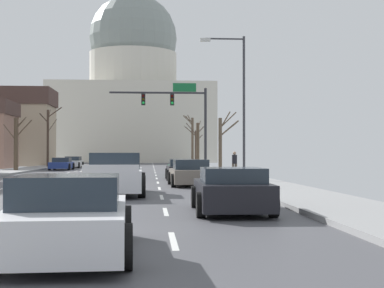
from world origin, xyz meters
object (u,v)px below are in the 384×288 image
pickup_truck_near_03 (115,176)px  street_lamp_right (238,94)px  pedestrian_00 (234,162)px  sedan_near_02 (190,174)px  bicycle_parked (254,179)px  sedan_near_04 (231,191)px  sedan_oncoming_01 (73,162)px  signal_gantry (179,109)px  sedan_near_05 (69,218)px  sedan_near_00 (180,167)px  sedan_oncoming_00 (62,164)px  sedan_near_01 (184,170)px

pickup_truck_near_03 → street_lamp_right: bearing=55.3°
pedestrian_00 → sedan_near_02: bearing=-109.8°
sedan_near_02 → pickup_truck_near_03: pickup_truck_near_03 is taller
street_lamp_right → bicycle_parked: (-0.33, -6.78, -4.33)m
sedan_near_04 → sedan_oncoming_01: bearing=102.3°
signal_gantry → pedestrian_00: signal_gantry is taller
sedan_near_05 → sedan_near_00: bearing=84.0°
signal_gantry → sedan_near_00: bearing=-91.7°
sedan_oncoming_00 → bicycle_parked: size_ratio=2.44×
bicycle_parked → sedan_oncoming_01: bearing=108.0°
sedan_near_00 → sedan_oncoming_00: bearing=128.0°
signal_gantry → sedan_oncoming_00: size_ratio=1.83×
signal_gantry → street_lamp_right: bearing=-81.2°
pickup_truck_near_03 → bicycle_parked: pickup_truck_near_03 is taller
signal_gantry → sedan_near_02: signal_gantry is taller
signal_gantry → pickup_truck_near_03: bearing=-98.6°
pickup_truck_near_03 → sedan_oncoming_01: bearing=99.6°
street_lamp_right → sedan_near_00: street_lamp_right is taller
sedan_near_00 → bicycle_parked: size_ratio=2.42×
sedan_near_02 → sedan_near_05: (-3.23, -18.95, -0.02)m
pedestrian_00 → pickup_truck_near_03: bearing=-113.7°
sedan_near_01 → bicycle_parked: sedan_near_01 is taller
sedan_oncoming_00 → sedan_near_04: bearing=-75.3°
sedan_oncoming_01 → sedan_near_02: bearing=-73.9°
street_lamp_right → pickup_truck_near_03: bearing=-124.7°
bicycle_parked → pickup_truck_near_03: bearing=-160.3°
signal_gantry → sedan_near_00: size_ratio=1.85×
sedan_near_05 → sedan_oncoming_00: size_ratio=1.02×
sedan_near_00 → sedan_near_05: sedan_near_05 is taller
sedan_oncoming_01 → pickup_truck_near_03: bearing=-80.4°
sedan_near_00 → street_lamp_right: bearing=-76.6°
sedan_near_02 → bicycle_parked: 4.38m
sedan_near_02 → pedestrian_00: pedestrian_00 is taller
sedan_oncoming_01 → bicycle_parked: size_ratio=2.63×
sedan_near_01 → pedestrian_00: pedestrian_00 is taller
sedan_near_04 → sedan_oncoming_01: sedan_oncoming_01 is taller
street_lamp_right → bicycle_parked: size_ratio=4.44×
pickup_truck_near_03 → sedan_near_04: pickup_truck_near_03 is taller
sedan_near_02 → pedestrian_00: 10.88m
sedan_near_01 → sedan_oncoming_01: sedan_near_01 is taller
sedan_oncoming_01 → sedan_near_00: bearing=-64.2°
sedan_near_05 → pedestrian_00: bearing=76.7°
sedan_near_02 → pedestrian_00: (3.67, 10.23, 0.41)m
pedestrian_00 → signal_gantry: bearing=110.6°
sedan_near_04 → sedan_oncoming_00: bearing=104.7°
signal_gantry → bicycle_parked: size_ratio=4.47×
sedan_near_00 → sedan_near_05: bearing=-96.0°
signal_gantry → street_lamp_right: street_lamp_right is taller
sedan_near_01 → sedan_near_02: (-0.05, -6.54, 0.01)m
sedan_near_00 → sedan_near_02: (-0.25, -14.04, 0.05)m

